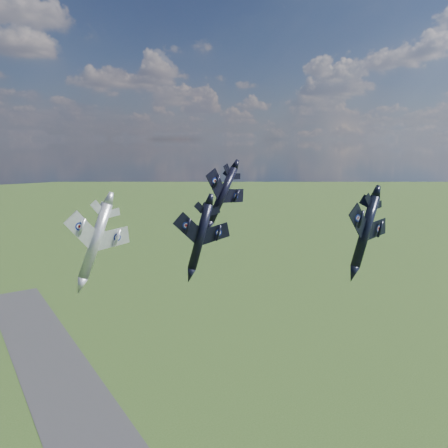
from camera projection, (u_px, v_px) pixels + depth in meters
jet_lead_navy at (200, 237)px, 73.32m from camera, size 13.50×16.89×6.24m
jet_right_navy at (365, 232)px, 70.52m from camera, size 13.48×17.30×7.52m
jet_high_navy at (222, 195)px, 85.25m from camera, size 13.54×17.44×8.87m
jet_left_silver at (95, 241)px, 62.79m from camera, size 13.32×16.74×7.25m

